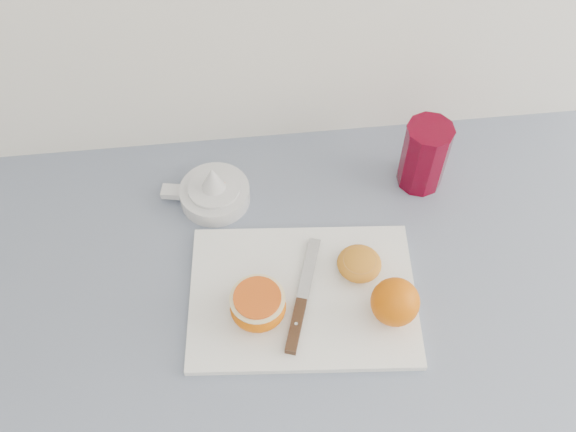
{
  "coord_description": "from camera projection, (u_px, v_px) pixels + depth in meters",
  "views": [
    {
      "loc": [
        0.13,
        1.16,
        1.78
      ],
      "look_at": [
        0.2,
        1.76,
        0.96
      ],
      "focal_mm": 40.0,
      "sensor_mm": 36.0,
      "label": 1
    }
  ],
  "objects": [
    {
      "name": "counter",
      "position": [
        294.0,
        376.0,
        1.39
      ],
      "size": [
        2.45,
        0.64,
        0.89
      ],
      "color": "silver",
      "rests_on": "ground"
    },
    {
      "name": "cutting_board",
      "position": [
        303.0,
        295.0,
        1.0
      ],
      "size": [
        0.37,
        0.28,
        0.01
      ],
      "primitive_type": "cube",
      "rotation": [
        0.0,
        0.0,
        -0.09
      ],
      "color": "white",
      "rests_on": "counter"
    },
    {
      "name": "whole_orange",
      "position": [
        395.0,
        302.0,
        0.95
      ],
      "size": [
        0.07,
        0.07,
        0.07
      ],
      "color": "#E2590B",
      "rests_on": "cutting_board"
    },
    {
      "name": "half_orange",
      "position": [
        258.0,
        306.0,
        0.96
      ],
      "size": [
        0.08,
        0.08,
        0.05
      ],
      "color": "#E2590B",
      "rests_on": "cutting_board"
    },
    {
      "name": "squeezed_shell",
      "position": [
        359.0,
        263.0,
        1.01
      ],
      "size": [
        0.07,
        0.07,
        0.03
      ],
      "color": "orange",
      "rests_on": "cutting_board"
    },
    {
      "name": "paring_knife",
      "position": [
        298.0,
        315.0,
        0.97
      ],
      "size": [
        0.08,
        0.2,
        0.01
      ],
      "color": "#412514",
      "rests_on": "cutting_board"
    },
    {
      "name": "citrus_juicer",
      "position": [
        214.0,
        192.0,
        1.1
      ],
      "size": [
        0.15,
        0.12,
        0.08
      ],
      "color": "white",
      "rests_on": "counter"
    },
    {
      "name": "red_tumbler",
      "position": [
        424.0,
        158.0,
        1.1
      ],
      "size": [
        0.08,
        0.08,
        0.13
      ],
      "color": "#660015",
      "rests_on": "counter"
    }
  ]
}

